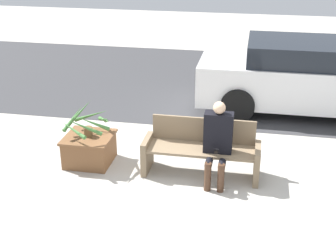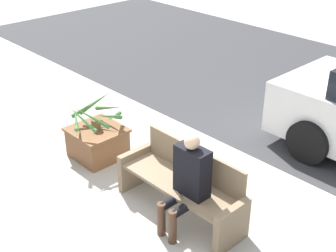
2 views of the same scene
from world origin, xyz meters
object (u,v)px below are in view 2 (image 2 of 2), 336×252
Objects in this scene: person_seated at (188,179)px; planter_box at (98,141)px; bench at (183,184)px; potted_plant at (96,114)px.

person_seated reaches higher than planter_box.
person_seated is at bearing -34.24° from bench.
person_seated is 2.13m from potted_plant.
planter_box is at bearing -173.09° from potted_plant.
planter_box is 0.47m from potted_plant.
bench is 2.14× the size of potted_plant.
bench is 0.42m from person_seated.
planter_box is at bearing 179.83° from bench.
person_seated reaches higher than bench.
potted_plant is (-2.12, 0.18, 0.03)m from person_seated.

